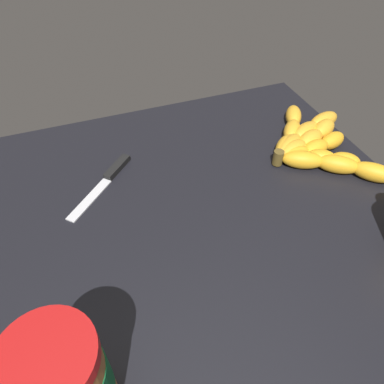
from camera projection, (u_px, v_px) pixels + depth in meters
ground_plane at (216, 223)px, 62.64cm from camera, size 70.89×74.81×3.46cm
banana_bunch at (312, 144)px, 73.01cm from camera, size 21.18×29.96×3.69cm
butter_knife at (106, 180)px, 67.31cm from camera, size 14.06×14.10×1.20cm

